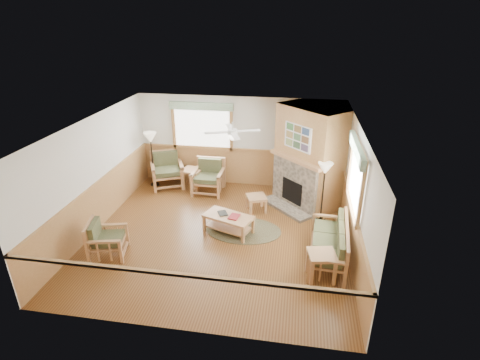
# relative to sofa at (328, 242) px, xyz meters

# --- Properties ---
(floor) EXTENTS (6.00, 6.00, 0.01)m
(floor) POSITION_rel_sofa_xyz_m (-2.50, 0.58, -0.43)
(floor) COLOR brown
(floor) RESTS_ON ground
(ceiling) EXTENTS (6.00, 6.00, 0.01)m
(ceiling) POSITION_rel_sofa_xyz_m (-2.50, 0.58, 2.28)
(ceiling) COLOR white
(ceiling) RESTS_ON floor
(wall_back) EXTENTS (6.00, 0.02, 2.70)m
(wall_back) POSITION_rel_sofa_xyz_m (-2.50, 3.58, 0.93)
(wall_back) COLOR white
(wall_back) RESTS_ON floor
(wall_front) EXTENTS (6.00, 0.02, 2.70)m
(wall_front) POSITION_rel_sofa_xyz_m (-2.50, -2.42, 0.93)
(wall_front) COLOR white
(wall_front) RESTS_ON floor
(wall_left) EXTENTS (0.02, 6.00, 2.70)m
(wall_left) POSITION_rel_sofa_xyz_m (-5.50, 0.58, 0.93)
(wall_left) COLOR white
(wall_left) RESTS_ON floor
(wall_right) EXTENTS (0.02, 6.00, 2.70)m
(wall_right) POSITION_rel_sofa_xyz_m (0.50, 0.58, 0.93)
(wall_right) COLOR white
(wall_right) RESTS_ON floor
(wainscot) EXTENTS (6.00, 6.00, 1.10)m
(wainscot) POSITION_rel_sofa_xyz_m (-2.50, 0.58, 0.13)
(wainscot) COLOR #AE7C47
(wainscot) RESTS_ON floor
(fireplace) EXTENTS (3.11, 3.11, 2.70)m
(fireplace) POSITION_rel_sofa_xyz_m (-0.45, 2.63, 0.93)
(fireplace) COLOR #AE7C47
(fireplace) RESTS_ON floor
(window_back) EXTENTS (1.90, 0.16, 1.50)m
(window_back) POSITION_rel_sofa_xyz_m (-3.60, 3.54, 2.11)
(window_back) COLOR white
(window_back) RESTS_ON wall_back
(window_right) EXTENTS (0.16, 1.90, 1.50)m
(window_right) POSITION_rel_sofa_xyz_m (0.46, 0.38, 2.11)
(window_right) COLOR white
(window_right) RESTS_ON wall_right
(ceiling_fan) EXTENTS (1.59, 1.59, 0.36)m
(ceiling_fan) POSITION_rel_sofa_xyz_m (-2.20, 0.88, 2.24)
(ceiling_fan) COLOR white
(ceiling_fan) RESTS_ON ceiling
(sofa) EXTENTS (1.87, 0.87, 0.84)m
(sofa) POSITION_rel_sofa_xyz_m (0.00, 0.00, 0.00)
(sofa) COLOR tan
(sofa) RESTS_ON floor
(armchair_back_left) EXTENTS (1.20, 1.20, 1.02)m
(armchair_back_left) POSITION_rel_sofa_xyz_m (-4.62, 3.05, 0.09)
(armchair_back_left) COLOR tan
(armchair_back_left) RESTS_ON floor
(armchair_back_right) EXTENTS (0.87, 0.87, 0.96)m
(armchair_back_right) POSITION_rel_sofa_xyz_m (-3.29, 2.81, 0.06)
(armchair_back_right) COLOR tan
(armchair_back_right) RESTS_ON floor
(armchair_left) EXTENTS (0.89, 0.89, 0.83)m
(armchair_left) POSITION_rel_sofa_xyz_m (-4.69, -0.61, -0.01)
(armchair_left) COLOR tan
(armchair_left) RESTS_ON floor
(coffee_table) EXTENTS (1.28, 0.94, 0.46)m
(coffee_table) POSITION_rel_sofa_xyz_m (-2.29, 0.71, -0.19)
(coffee_table) COLOR tan
(coffee_table) RESTS_ON floor
(end_table_chairs) EXTENTS (0.63, 0.61, 0.61)m
(end_table_chairs) POSITION_rel_sofa_xyz_m (-3.83, 3.01, -0.11)
(end_table_chairs) COLOR tan
(end_table_chairs) RESTS_ON floor
(end_table_sofa) EXTENTS (0.61, 0.60, 0.59)m
(end_table_sofa) POSITION_rel_sofa_xyz_m (-0.17, -0.68, -0.13)
(end_table_sofa) COLOR tan
(end_table_sofa) RESTS_ON floor
(footstool) EXTENTS (0.63, 0.63, 0.42)m
(footstool) POSITION_rel_sofa_xyz_m (-1.76, 1.92, -0.21)
(footstool) COLOR tan
(footstool) RESTS_ON floor
(braided_rug) EXTENTS (2.31, 2.31, 0.01)m
(braided_rug) POSITION_rel_sofa_xyz_m (-1.95, 0.85, -0.41)
(braided_rug) COLOR brown
(braided_rug) RESTS_ON floor
(floor_lamp_left) EXTENTS (0.45, 0.45, 1.68)m
(floor_lamp_left) POSITION_rel_sofa_xyz_m (-5.05, 3.04, 0.42)
(floor_lamp_left) COLOR black
(floor_lamp_left) RESTS_ON floor
(floor_lamp_right) EXTENTS (0.38, 0.38, 1.58)m
(floor_lamp_right) POSITION_rel_sofa_xyz_m (-0.08, 1.66, 0.37)
(floor_lamp_right) COLOR black
(floor_lamp_right) RESTS_ON floor
(book_red) EXTENTS (0.28, 0.34, 0.03)m
(book_red) POSITION_rel_sofa_xyz_m (-2.14, 0.66, 0.07)
(book_red) COLOR maroon
(book_red) RESTS_ON coffee_table
(book_dark) EXTENTS (0.30, 0.33, 0.03)m
(book_dark) POSITION_rel_sofa_xyz_m (-2.44, 0.78, 0.07)
(book_dark) COLOR black
(book_dark) RESTS_ON coffee_table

